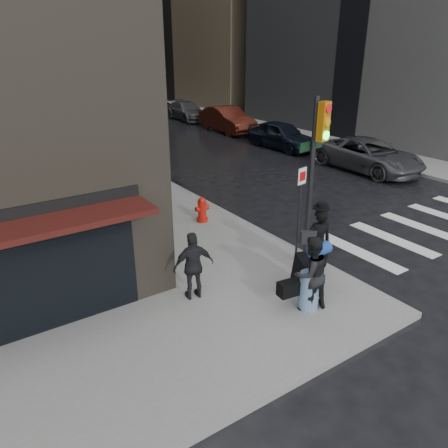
{
  "coord_description": "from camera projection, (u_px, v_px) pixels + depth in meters",
  "views": [
    {
      "loc": [
        -6.21,
        -6.26,
        5.7
      ],
      "look_at": [
        -0.32,
        2.4,
        1.3
      ],
      "focal_mm": 35.0,
      "sensor_mm": 36.0,
      "label": 1
    }
  ],
  "objects": [
    {
      "name": "ground",
      "position": [
        293.0,
        305.0,
        10.21
      ],
      "size": [
        140.0,
        140.0,
        0.0
      ],
      "primitive_type": "plane",
      "color": "black",
      "rests_on": "ground"
    },
    {
      "name": "sidewalk_left",
      "position": [
        32.0,
        127.0,
        30.76
      ],
      "size": [
        4.0,
        50.0,
        0.15
      ],
      "primitive_type": "cube",
      "color": "slate",
      "rests_on": "ground"
    },
    {
      "name": "sidewalk_right",
      "position": [
        196.0,
        111.0,
        37.76
      ],
      "size": [
        3.0,
        50.0,
        0.15
      ],
      "primitive_type": "cube",
      "color": "slate",
      "rests_on": "ground"
    },
    {
      "name": "crosswalk",
      "position": [
        437.0,
        222.0,
        14.86
      ],
      "size": [
        8.5,
        3.0,
        0.01
      ],
      "color": "silver",
      "rests_on": "ground"
    },
    {
      "name": "man_overcoat",
      "position": [
        315.0,
        248.0,
        10.7
      ],
      "size": [
        1.33,
        0.94,
        2.05
      ],
      "rotation": [
        0.0,
        0.0,
        2.8
      ],
      "color": "black",
      "rests_on": "ground"
    },
    {
      "name": "man_jeans",
      "position": [
        310.0,
        273.0,
        9.51
      ],
      "size": [
        1.23,
        0.78,
        1.75
      ],
      "rotation": [
        0.0,
        0.0,
        3.01
      ],
      "color": "black",
      "rests_on": "ground"
    },
    {
      "name": "man_greycoat",
      "position": [
        194.0,
        266.0,
        9.94
      ],
      "size": [
        1.02,
        0.58,
        1.65
      ],
      "rotation": [
        0.0,
        0.0,
        2.95
      ],
      "color": "black",
      "rests_on": "ground"
    },
    {
      "name": "traffic_light",
      "position": [
        315.0,
        158.0,
        11.18
      ],
      "size": [
        1.07,
        0.57,
        4.31
      ],
      "rotation": [
        0.0,
        0.0,
        0.18
      ],
      "color": "black",
      "rests_on": "ground"
    },
    {
      "name": "fire_hydrant",
      "position": [
        202.0,
        211.0,
        14.43
      ],
      "size": [
        0.47,
        0.37,
        0.84
      ],
      "rotation": [
        0.0,
        0.0,
        -0.04
      ],
      "color": "#B8130B",
      "rests_on": "ground"
    },
    {
      "name": "parked_car_0",
      "position": [
        369.0,
        155.0,
        20.56
      ],
      "size": [
        2.56,
        5.4,
        1.49
      ],
      "primitive_type": "imported",
      "rotation": [
        0.0,
        0.0,
        -0.02
      ],
      "color": "#3E3E42",
      "rests_on": "ground"
    },
    {
      "name": "parked_car_1",
      "position": [
        281.0,
        135.0,
        24.81
      ],
      "size": [
        2.0,
        4.57,
        1.53
      ],
      "primitive_type": "imported",
      "rotation": [
        0.0,
        0.0,
        0.04
      ],
      "color": "black",
      "rests_on": "ground"
    },
    {
      "name": "parked_car_2",
      "position": [
        227.0,
        120.0,
        29.36
      ],
      "size": [
        1.97,
        5.07,
        1.64
      ],
      "primitive_type": "imported",
      "rotation": [
        0.0,
        0.0,
        -0.05
      ],
      "color": "#41160D",
      "rests_on": "ground"
    },
    {
      "name": "parked_car_3",
      "position": [
        187.0,
        111.0,
        33.95
      ],
      "size": [
        2.11,
        4.77,
        1.36
      ],
      "primitive_type": "imported",
      "rotation": [
        0.0,
        0.0,
        -0.04
      ],
      "color": "#434248",
      "rests_on": "ground"
    },
    {
      "name": "parked_car_4",
      "position": [
        155.0,
        102.0,
        38.45
      ],
      "size": [
        1.82,
        4.21,
        1.41
      ],
      "primitive_type": "imported",
      "rotation": [
        0.0,
        0.0,
        -0.04
      ],
      "color": "black",
      "rests_on": "ground"
    },
    {
      "name": "parked_car_5",
      "position": [
        125.0,
        95.0,
        42.63
      ],
      "size": [
        2.12,
        5.0,
        1.6
      ],
      "primitive_type": "imported",
      "rotation": [
        0.0,
        0.0,
        -0.09
      ],
      "color": "#515156",
      "rests_on": "ground"
    },
    {
      "name": "parked_car_6",
      "position": [
        107.0,
        91.0,
        47.26
      ],
      "size": [
        2.6,
        5.42,
        1.49
      ],
      "primitive_type": "imported",
      "rotation": [
        0.0,
        0.0,
        -0.02
      ],
      "color": "#434349",
      "rests_on": "ground"
    }
  ]
}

